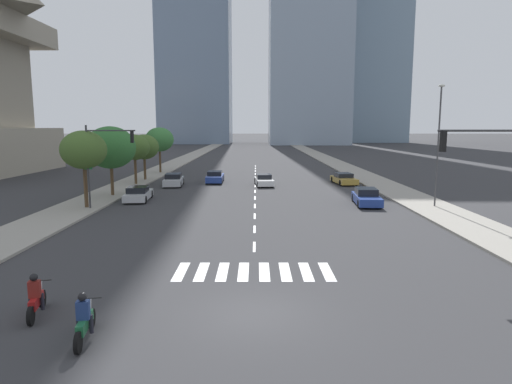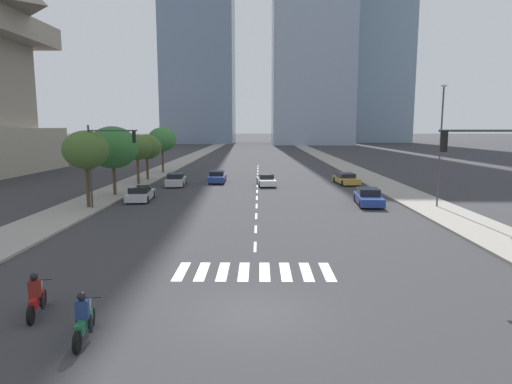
{
  "view_description": "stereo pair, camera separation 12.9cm",
  "coord_description": "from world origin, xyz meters",
  "px_view_note": "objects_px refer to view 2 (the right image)",
  "views": [
    {
      "loc": [
        0.09,
        -14.02,
        6.18
      ],
      "look_at": [
        0.0,
        14.35,
        2.0
      ],
      "focal_mm": 31.05,
      "sensor_mm": 36.0,
      "label": 1
    },
    {
      "loc": [
        0.22,
        -14.02,
        6.18
      ],
      "look_at": [
        0.0,
        14.35,
        2.0
      ],
      "focal_mm": 31.05,
      "sensor_mm": 36.0,
      "label": 2
    }
  ],
  "objects_px": {
    "traffic_signal_far": "(107,152)",
    "street_lamp_east": "(441,138)",
    "street_tree_second": "(113,148)",
    "sedan_blue_2": "(368,197)",
    "sedan_gold_0": "(346,179)",
    "street_tree_third": "(137,147)",
    "sedan_white_4": "(266,180)",
    "motorcycle_trailing": "(36,298)",
    "traffic_signal_near": "(508,167)",
    "street_tree_nearest": "(86,150)",
    "sedan_silver_1": "(176,180)",
    "street_tree_fifth": "(162,140)",
    "motorcycle_lead": "(84,320)",
    "sedan_blue_5": "(217,177)",
    "sedan_silver_3": "(140,194)",
    "street_tree_fourth": "(147,147)"
  },
  "relations": [
    {
      "from": "sedan_gold_0",
      "to": "street_tree_nearest",
      "type": "height_order",
      "value": "street_tree_nearest"
    },
    {
      "from": "sedan_silver_3",
      "to": "street_tree_nearest",
      "type": "xyz_separation_m",
      "value": [
        -2.9,
        -3.88,
        3.9
      ]
    },
    {
      "from": "street_tree_second",
      "to": "street_tree_fourth",
      "type": "bearing_deg",
      "value": 90.0
    },
    {
      "from": "sedan_blue_2",
      "to": "street_tree_second",
      "type": "height_order",
      "value": "street_tree_second"
    },
    {
      "from": "street_tree_third",
      "to": "street_tree_fifth",
      "type": "bearing_deg",
      "value": 90.0
    },
    {
      "from": "sedan_silver_1",
      "to": "traffic_signal_near",
      "type": "relative_size",
      "value": 0.72
    },
    {
      "from": "sedan_silver_1",
      "to": "street_tree_second",
      "type": "height_order",
      "value": "street_tree_second"
    },
    {
      "from": "sedan_gold_0",
      "to": "traffic_signal_far",
      "type": "distance_m",
      "value": 26.1
    },
    {
      "from": "traffic_signal_near",
      "to": "street_tree_nearest",
      "type": "height_order",
      "value": "traffic_signal_near"
    },
    {
      "from": "sedan_white_4",
      "to": "street_tree_second",
      "type": "relative_size",
      "value": 0.75
    },
    {
      "from": "sedan_white_4",
      "to": "traffic_signal_far",
      "type": "relative_size",
      "value": 0.74
    },
    {
      "from": "traffic_signal_near",
      "to": "street_tree_nearest",
      "type": "xyz_separation_m",
      "value": [
        -23.69,
        13.97,
        0.01
      ]
    },
    {
      "from": "sedan_silver_1",
      "to": "motorcycle_lead",
      "type": "bearing_deg",
      "value": -177.96
    },
    {
      "from": "sedan_gold_0",
      "to": "sedan_white_4",
      "type": "relative_size",
      "value": 1.06
    },
    {
      "from": "motorcycle_trailing",
      "to": "sedan_white_4",
      "type": "xyz_separation_m",
      "value": [
        8.08,
        32.84,
        -0.02
      ]
    },
    {
      "from": "sedan_silver_3",
      "to": "traffic_signal_far",
      "type": "xyz_separation_m",
      "value": [
        -1.23,
        -4.24,
        3.75
      ]
    },
    {
      "from": "sedan_silver_3",
      "to": "motorcycle_trailing",
      "type": "bearing_deg",
      "value": -177.17
    },
    {
      "from": "sedan_gold_0",
      "to": "sedan_blue_5",
      "type": "distance_m",
      "value": 14.28
    },
    {
      "from": "motorcycle_trailing",
      "to": "traffic_signal_near",
      "type": "xyz_separation_m",
      "value": [
        18.07,
        5.21,
        3.88
      ]
    },
    {
      "from": "street_lamp_east",
      "to": "sedan_white_4",
      "type": "bearing_deg",
      "value": 134.55
    },
    {
      "from": "sedan_silver_1",
      "to": "traffic_signal_far",
      "type": "bearing_deg",
      "value": 165.55
    },
    {
      "from": "street_tree_third",
      "to": "street_tree_fifth",
      "type": "height_order",
      "value": "street_tree_fifth"
    },
    {
      "from": "street_tree_second",
      "to": "sedan_gold_0",
      "type": "bearing_deg",
      "value": 21.45
    },
    {
      "from": "sedan_blue_2",
      "to": "street_tree_fifth",
      "type": "relative_size",
      "value": 0.79
    },
    {
      "from": "motorcycle_lead",
      "to": "sedan_white_4",
      "type": "distance_m",
      "value": 35.0
    },
    {
      "from": "traffic_signal_far",
      "to": "street_lamp_east",
      "type": "relative_size",
      "value": 0.67
    },
    {
      "from": "sedan_blue_5",
      "to": "motorcycle_lead",
      "type": "bearing_deg",
      "value": 178.81
    },
    {
      "from": "sedan_white_4",
      "to": "sedan_gold_0",
      "type": "bearing_deg",
      "value": 93.3
    },
    {
      "from": "motorcycle_lead",
      "to": "sedan_blue_5",
      "type": "relative_size",
      "value": 0.49
    },
    {
      "from": "sedan_gold_0",
      "to": "street_lamp_east",
      "type": "bearing_deg",
      "value": 10.25
    },
    {
      "from": "sedan_blue_5",
      "to": "street_tree_fifth",
      "type": "xyz_separation_m",
      "value": [
        -8.25,
        9.89,
        3.91
      ]
    },
    {
      "from": "motorcycle_trailing",
      "to": "street_lamp_east",
      "type": "xyz_separation_m",
      "value": [
        21.01,
        19.71,
        4.76
      ]
    },
    {
      "from": "sedan_white_4",
      "to": "street_tree_second",
      "type": "bearing_deg",
      "value": -66.35
    },
    {
      "from": "street_tree_second",
      "to": "sedan_blue_2",
      "type": "bearing_deg",
      "value": -10.97
    },
    {
      "from": "sedan_gold_0",
      "to": "street_tree_nearest",
      "type": "xyz_separation_m",
      "value": [
        -22.47,
        -14.96,
        3.92
      ]
    },
    {
      "from": "sedan_gold_0",
      "to": "street_tree_fourth",
      "type": "xyz_separation_m",
      "value": [
        -22.47,
        2.94,
        3.33
      ]
    },
    {
      "from": "sedan_gold_0",
      "to": "traffic_signal_far",
      "type": "height_order",
      "value": "traffic_signal_far"
    },
    {
      "from": "sedan_white_4",
      "to": "street_lamp_east",
      "type": "height_order",
      "value": "street_lamp_east"
    },
    {
      "from": "sedan_blue_2",
      "to": "traffic_signal_far",
      "type": "xyz_separation_m",
      "value": [
        -20.03,
        -2.29,
        3.71
      ]
    },
    {
      "from": "sedan_silver_1",
      "to": "street_tree_third",
      "type": "bearing_deg",
      "value": 77.13
    },
    {
      "from": "street_tree_second",
      "to": "sedan_silver_3",
      "type": "bearing_deg",
      "value": -37.88
    },
    {
      "from": "street_tree_third",
      "to": "street_tree_second",
      "type": "bearing_deg",
      "value": -90.0
    },
    {
      "from": "street_tree_fifth",
      "to": "sedan_blue_5",
      "type": "bearing_deg",
      "value": -50.16
    },
    {
      "from": "sedan_silver_1",
      "to": "street_tree_nearest",
      "type": "relative_size",
      "value": 0.79
    },
    {
      "from": "sedan_gold_0",
      "to": "street_tree_second",
      "type": "distance_m",
      "value": 24.44
    },
    {
      "from": "motorcycle_lead",
      "to": "sedan_blue_2",
      "type": "height_order",
      "value": "motorcycle_lead"
    },
    {
      "from": "motorcycle_lead",
      "to": "street_lamp_east",
      "type": "distance_m",
      "value": 28.84
    },
    {
      "from": "sedan_silver_1",
      "to": "sedan_white_4",
      "type": "distance_m",
      "value": 9.55
    },
    {
      "from": "street_tree_third",
      "to": "sedan_white_4",
      "type": "bearing_deg",
      "value": -1.07
    },
    {
      "from": "sedan_blue_2",
      "to": "street_tree_nearest",
      "type": "relative_size",
      "value": 0.82
    }
  ]
}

